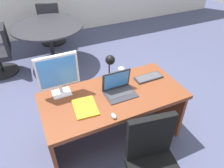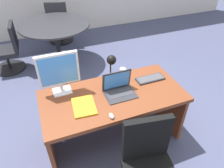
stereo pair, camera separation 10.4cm
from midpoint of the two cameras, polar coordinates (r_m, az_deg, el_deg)
ground at (r=3.87m, az=-9.85°, el=1.96°), size 12.00×12.00×0.00m
desk at (r=2.45m, az=-1.27°, el=-5.83°), size 1.57×0.75×0.72m
monitor at (r=2.22m, az=-15.82°, el=2.90°), size 0.43×0.16×0.47m
laptop at (r=2.29m, az=0.35°, el=-0.55°), size 0.33×0.25×0.24m
keyboard at (r=2.56m, az=8.80°, el=1.77°), size 0.34×0.14×0.02m
mouse at (r=2.03m, az=-1.01°, el=-8.71°), size 0.04×0.08×0.03m
desk_lamp at (r=2.37m, az=-1.80°, el=5.73°), size 0.12×0.14×0.34m
book at (r=2.15m, az=-8.71°, el=-6.32°), size 0.25×0.32×0.02m
coffee_mug at (r=2.57m, az=1.35°, el=3.41°), size 0.10×0.07×0.10m
meeting_table at (r=4.14m, az=-17.44°, el=12.64°), size 1.29×1.29×0.77m
meeting_chair_near at (r=5.04m, az=-16.84°, el=14.53°), size 0.56×0.57×0.95m
meeting_chair_far at (r=4.28m, az=-28.55°, el=6.78°), size 0.56×0.56×0.87m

